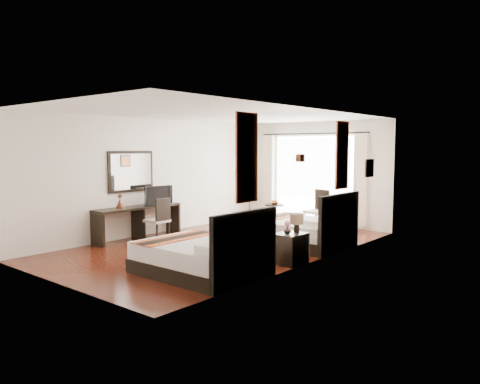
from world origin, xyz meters
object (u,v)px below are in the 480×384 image
Objects in this scene: floor_lamp at (250,174)px; fruit_bowl at (274,203)px; table_lamp at (297,221)px; window_chair at (317,218)px; bed_far at (300,231)px; nightstand at (290,248)px; side_table at (275,215)px; vase at (287,233)px; television at (157,195)px; console_desk at (138,223)px; bed_near at (203,257)px; desk_chair at (158,228)px.

floor_lamp is 1.75m from fruit_bowl.
table_lamp is 0.39× the size of window_chair.
nightstand is (0.74, -1.48, -0.03)m from bed_far.
bed_far reaches higher than side_table.
television is at bearing 175.05° from vase.
window_chair is (2.61, 3.58, -0.06)m from console_desk.
side_table is 0.33m from fruit_bowl.
bed_near is at bearing -58.42° from floor_lamp.
bed_far is at bearing -152.09° from desk_chair.
side_table is (1.41, 3.43, -0.08)m from console_desk.
desk_chair is 4.13m from floor_lamp.
nightstand is 4.02m from fruit_bowl.
floor_lamp is at bearing -85.61° from desk_chair.
bed_near is 0.92× the size of console_desk.
console_desk is at bearing -89.99° from floor_lamp.
floor_lamp reaches higher than bed_near.
desk_chair is at bearing -82.65° from floor_lamp.
floor_lamp is (-3.28, 5.34, 1.04)m from bed_near.
desk_chair is at bearing -123.72° from television.
television is 3.83× the size of fruit_bowl.
console_desk reaches higher than vase.
bed_far reaches higher than fruit_bowl.
bed_near reaches higher than window_chair.
nightstand is at bearing -87.91° from television.
side_table is at bearing 67.71° from console_desk.
fruit_bowl is at bearing 67.23° from console_desk.
bed_far is 0.95× the size of console_desk.
floor_lamp reaches higher than fruit_bowl.
fruit_bowl is (1.42, 3.40, 0.24)m from console_desk.
television reaches higher than bed_far.
bed_near is 3.50m from console_desk.
desk_chair reaches higher than side_table.
table_lamp is 4.07m from console_desk.
nightstand is 0.31m from vase.
bed_near reaches higher than fruit_bowl.
fruit_bowl reaches higher than side_table.
television is at bearing 178.74° from table_lamp.
television is 1.29× the size of side_table.
desk_chair is 4.82× the size of fruit_bowl.
fruit_bowl is (-1.86, 4.62, 0.32)m from bed_near.
bed_near is at bearing 150.61° from desk_chair.
vase is at bearing -89.45° from television.
table_lamp is at bearing 75.83° from nightstand.
bed_far reaches higher than nightstand.
nightstand is 1.44× the size of table_lamp.
console_desk is at bearing 159.49° from bed_near.
floor_lamp is 1.88m from side_table.
vase is at bearing -44.34° from floor_lamp.
side_table is 0.57× the size of window_chair.
vase is at bearing -64.80° from bed_far.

